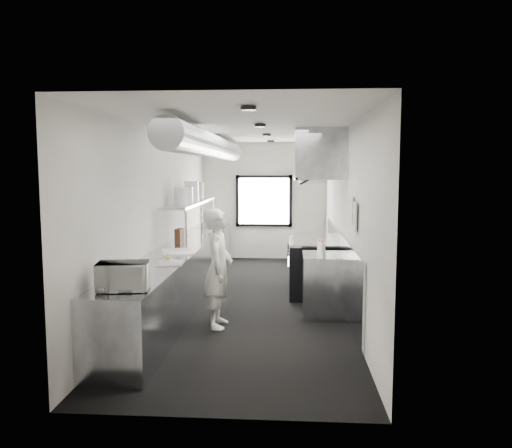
% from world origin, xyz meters
% --- Properties ---
extents(floor, '(3.00, 8.00, 0.01)m').
position_xyz_m(floor, '(0.00, 0.00, 0.00)').
color(floor, black).
rests_on(floor, ground).
extents(ceiling, '(3.00, 8.00, 0.01)m').
position_xyz_m(ceiling, '(0.00, 0.00, 2.80)').
color(ceiling, beige).
rests_on(ceiling, wall_back).
extents(wall_back, '(3.00, 0.02, 2.80)m').
position_xyz_m(wall_back, '(0.00, 4.00, 1.40)').
color(wall_back, silver).
rests_on(wall_back, floor).
extents(wall_front, '(3.00, 0.02, 2.80)m').
position_xyz_m(wall_front, '(0.00, -4.00, 1.40)').
color(wall_front, silver).
rests_on(wall_front, floor).
extents(wall_left, '(0.02, 8.00, 2.80)m').
position_xyz_m(wall_left, '(-1.50, 0.00, 1.40)').
color(wall_left, silver).
rests_on(wall_left, floor).
extents(wall_right, '(0.02, 8.00, 2.80)m').
position_xyz_m(wall_right, '(1.50, 0.00, 1.40)').
color(wall_right, silver).
rests_on(wall_right, floor).
extents(wall_cladding, '(0.03, 5.50, 1.10)m').
position_xyz_m(wall_cladding, '(1.48, 0.30, 0.55)').
color(wall_cladding, '#8D949A').
rests_on(wall_cladding, wall_right).
extents(hvac_duct, '(0.40, 6.40, 0.40)m').
position_xyz_m(hvac_duct, '(-0.70, 0.40, 2.55)').
color(hvac_duct, gray).
rests_on(hvac_duct, ceiling).
extents(service_window, '(1.36, 0.05, 1.25)m').
position_xyz_m(service_window, '(0.00, 3.96, 1.40)').
color(service_window, white).
rests_on(service_window, wall_back).
extents(exhaust_hood, '(0.81, 2.20, 0.88)m').
position_xyz_m(exhaust_hood, '(1.10, 0.70, 2.39)').
color(exhaust_hood, '#8D949A').
rests_on(exhaust_hood, ceiling).
extents(prep_counter, '(0.70, 6.00, 0.90)m').
position_xyz_m(prep_counter, '(-1.15, -0.50, 0.45)').
color(prep_counter, '#8D949A').
rests_on(prep_counter, floor).
extents(pass_shelf, '(0.45, 3.00, 0.68)m').
position_xyz_m(pass_shelf, '(-1.19, 1.00, 1.54)').
color(pass_shelf, '#8D949A').
rests_on(pass_shelf, prep_counter).
extents(range, '(0.88, 1.60, 0.94)m').
position_xyz_m(range, '(1.04, 0.70, 0.47)').
color(range, black).
rests_on(range, floor).
extents(bottle_station, '(0.65, 0.80, 0.90)m').
position_xyz_m(bottle_station, '(1.15, -0.70, 0.45)').
color(bottle_station, '#8D949A').
rests_on(bottle_station, floor).
extents(far_work_table, '(0.70, 1.20, 0.90)m').
position_xyz_m(far_work_table, '(-1.15, 3.20, 0.45)').
color(far_work_table, '#8D949A').
rests_on(far_work_table, floor).
extents(notice_sheet_a, '(0.02, 0.28, 0.38)m').
position_xyz_m(notice_sheet_a, '(1.47, -1.20, 1.60)').
color(notice_sheet_a, beige).
rests_on(notice_sheet_a, wall_right).
extents(notice_sheet_b, '(0.02, 0.28, 0.38)m').
position_xyz_m(notice_sheet_b, '(1.47, -1.55, 1.55)').
color(notice_sheet_b, beige).
rests_on(notice_sheet_b, wall_right).
extents(line_cook, '(0.39, 0.59, 1.63)m').
position_xyz_m(line_cook, '(-0.35, -1.41, 0.82)').
color(line_cook, silver).
rests_on(line_cook, floor).
extents(microwave, '(0.55, 0.45, 0.29)m').
position_xyz_m(microwave, '(-1.11, -3.07, 1.05)').
color(microwave, silver).
rests_on(microwave, prep_counter).
extents(deli_tub_a, '(0.14, 0.14, 0.09)m').
position_xyz_m(deli_tub_a, '(-1.26, -2.45, 0.94)').
color(deli_tub_a, '#AFBCAD').
rests_on(deli_tub_a, prep_counter).
extents(deli_tub_b, '(0.16, 0.16, 0.11)m').
position_xyz_m(deli_tub_b, '(-1.32, -2.66, 0.95)').
color(deli_tub_b, '#AFBCAD').
rests_on(deli_tub_b, prep_counter).
extents(newspaper, '(0.43, 0.50, 0.01)m').
position_xyz_m(newspaper, '(-0.99, -1.58, 0.91)').
color(newspaper, beige).
rests_on(newspaper, prep_counter).
extents(small_plate, '(0.22, 0.22, 0.02)m').
position_xyz_m(small_plate, '(-1.05, -1.40, 0.91)').
color(small_plate, silver).
rests_on(small_plate, prep_counter).
extents(pastry, '(0.09, 0.09, 0.09)m').
position_xyz_m(pastry, '(-1.05, -1.40, 0.96)').
color(pastry, '#CFBE6C').
rests_on(pastry, small_plate).
extents(cutting_board, '(0.60, 0.70, 0.02)m').
position_xyz_m(cutting_board, '(-1.09, -0.64, 0.91)').
color(cutting_board, silver).
rests_on(cutting_board, prep_counter).
extents(knife_block, '(0.13, 0.24, 0.25)m').
position_xyz_m(knife_block, '(-1.27, 0.35, 1.02)').
color(knife_block, '#512E1C').
rests_on(knife_block, prep_counter).
extents(plate_stack_a, '(0.31, 0.31, 0.28)m').
position_xyz_m(plate_stack_a, '(-1.23, 0.34, 1.71)').
color(plate_stack_a, silver).
rests_on(plate_stack_a, pass_shelf).
extents(plate_stack_b, '(0.28, 0.28, 0.28)m').
position_xyz_m(plate_stack_b, '(-1.19, 0.66, 1.71)').
color(plate_stack_b, silver).
rests_on(plate_stack_b, pass_shelf).
extents(plate_stack_c, '(0.27, 0.27, 0.38)m').
position_xyz_m(plate_stack_c, '(-1.19, 1.06, 1.76)').
color(plate_stack_c, silver).
rests_on(plate_stack_c, pass_shelf).
extents(plate_stack_d, '(0.28, 0.28, 0.33)m').
position_xyz_m(plate_stack_d, '(-1.21, 1.83, 1.74)').
color(plate_stack_d, silver).
rests_on(plate_stack_d, pass_shelf).
extents(squeeze_bottle_a, '(0.08, 0.08, 0.20)m').
position_xyz_m(squeeze_bottle_a, '(1.10, -1.00, 1.00)').
color(squeeze_bottle_a, silver).
rests_on(squeeze_bottle_a, bottle_station).
extents(squeeze_bottle_b, '(0.08, 0.08, 0.19)m').
position_xyz_m(squeeze_bottle_b, '(1.09, -0.80, 0.99)').
color(squeeze_bottle_b, silver).
rests_on(squeeze_bottle_b, bottle_station).
extents(squeeze_bottle_c, '(0.07, 0.07, 0.19)m').
position_xyz_m(squeeze_bottle_c, '(1.07, -0.69, 0.99)').
color(squeeze_bottle_c, silver).
rests_on(squeeze_bottle_c, bottle_station).
extents(squeeze_bottle_d, '(0.07, 0.07, 0.17)m').
position_xyz_m(squeeze_bottle_d, '(1.12, -0.55, 0.98)').
color(squeeze_bottle_d, silver).
rests_on(squeeze_bottle_d, bottle_station).
extents(squeeze_bottle_e, '(0.08, 0.08, 0.19)m').
position_xyz_m(squeeze_bottle_e, '(1.10, -0.41, 1.00)').
color(squeeze_bottle_e, silver).
rests_on(squeeze_bottle_e, bottle_station).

